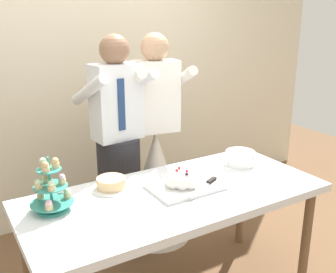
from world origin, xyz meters
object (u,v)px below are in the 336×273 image
at_px(main_cake_tray, 184,181).
at_px(plate_stack, 240,158).
at_px(cupcake_stand, 51,190).
at_px(person_bride, 156,171).
at_px(person_groom, 119,160).
at_px(round_cake, 111,184).
at_px(dessert_table, 175,204).

xyz_separation_m(main_cake_tray, plate_stack, (0.55, 0.12, 0.01)).
xyz_separation_m(cupcake_stand, main_cake_tray, (0.76, -0.13, -0.08)).
distance_m(cupcake_stand, main_cake_tray, 0.77).
bearing_deg(person_bride, person_groom, -174.62).
bearing_deg(plate_stack, round_cake, 174.25).
xyz_separation_m(dessert_table, person_groom, (-0.04, 0.73, 0.05)).
relative_size(cupcake_stand, person_groom, 0.18).
xyz_separation_m(dessert_table, plate_stack, (0.63, 0.14, 0.12)).
distance_m(cupcake_stand, person_bride, 1.19).
distance_m(plate_stack, person_groom, 0.89).
relative_size(main_cake_tray, person_groom, 0.25).
bearing_deg(person_bride, dessert_table, -111.10).
relative_size(dessert_table, person_bride, 1.08).
xyz_separation_m(main_cake_tray, round_cake, (-0.38, 0.21, -0.01)).
relative_size(round_cake, person_bride, 0.14).
bearing_deg(plate_stack, person_groom, 138.87).
bearing_deg(cupcake_stand, person_groom, 41.66).
bearing_deg(main_cake_tray, dessert_table, -160.49).
bearing_deg(round_cake, person_bride, 40.85).
bearing_deg(round_cake, main_cake_tray, -29.11).
height_order(main_cake_tray, person_groom, person_groom).
bearing_deg(person_groom, person_bride, 5.38).
height_order(main_cake_tray, round_cake, main_cake_tray).
bearing_deg(person_groom, round_cake, -118.70).
xyz_separation_m(main_cake_tray, person_bride, (0.22, 0.73, -0.24)).
bearing_deg(main_cake_tray, round_cake, 150.89).
distance_m(dessert_table, round_cake, 0.40).
height_order(cupcake_stand, round_cake, cupcake_stand).
height_order(dessert_table, main_cake_tray, main_cake_tray).
relative_size(cupcake_stand, plate_stack, 1.46).
height_order(cupcake_stand, plate_stack, cupcake_stand).
relative_size(main_cake_tray, round_cake, 1.76).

